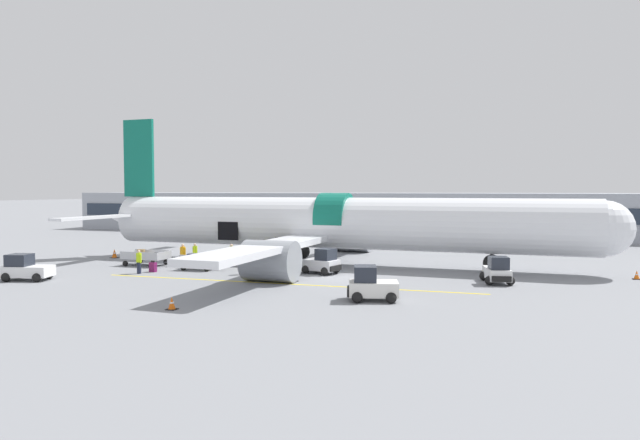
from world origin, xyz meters
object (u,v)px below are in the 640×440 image
(baggage_tug_rear, at_px, (371,286))
(baggage_cart_loading, at_px, (200,262))
(ground_crew_helper, at_px, (195,253))
(ground_crew_loader_b, at_px, (139,261))
(ground_crew_marshal, at_px, (232,255))
(airplane, at_px, (329,224))
(ground_crew_supervisor, at_px, (267,256))
(baggage_cart_queued, at_px, (147,258))
(ground_crew_driver, at_px, (248,261))
(baggage_tug_mid, at_px, (25,269))
(baggage_tug_lead, at_px, (497,272))
(ground_crew_loader_a, at_px, (183,254))
(baggage_tug_spare, at_px, (322,263))
(suitcase_on_tarmac_upright, at_px, (153,267))

(baggage_tug_rear, xyz_separation_m, baggage_cart_loading, (-14.07, 6.75, -0.17))
(baggage_tug_rear, xyz_separation_m, ground_crew_helper, (-16.00, 9.17, 0.10))
(ground_crew_loader_b, height_order, ground_crew_marshal, ground_crew_marshal)
(airplane, xyz_separation_m, ground_crew_supervisor, (-3.48, -3.46, -2.13))
(ground_crew_helper, bearing_deg, baggage_tug_rear, -29.81)
(baggage_cart_queued, xyz_separation_m, ground_crew_driver, (9.09, -1.46, 0.34))
(ground_crew_loader_b, xyz_separation_m, ground_crew_helper, (0.98, 5.37, -0.00))
(baggage_tug_mid, height_order, ground_crew_helper, baggage_tug_mid)
(baggage_tug_lead, distance_m, ground_crew_supervisor, 15.90)
(baggage_tug_lead, relative_size, baggage_tug_rear, 1.00)
(airplane, bearing_deg, ground_crew_loader_a, -155.10)
(ground_crew_helper, bearing_deg, baggage_tug_lead, -3.89)
(ground_crew_loader_b, bearing_deg, ground_crew_loader_a, 81.19)
(baggage_cart_loading, bearing_deg, ground_crew_helper, 128.62)
(ground_crew_helper, bearing_deg, baggage_cart_loading, -51.38)
(ground_crew_loader_b, bearing_deg, ground_crew_marshal, 49.19)
(ground_crew_driver, relative_size, ground_crew_helper, 1.08)
(airplane, relative_size, baggage_cart_loading, 11.55)
(baggage_cart_loading, bearing_deg, baggage_tug_rear, -25.62)
(baggage_tug_mid, height_order, ground_crew_supervisor, ground_crew_supervisor)
(ground_crew_loader_b, relative_size, ground_crew_helper, 1.00)
(ground_crew_supervisor, bearing_deg, baggage_tug_mid, -139.78)
(airplane, distance_m, baggage_tug_mid, 20.56)
(ground_crew_driver, bearing_deg, ground_crew_supervisor, 90.89)
(airplane, distance_m, baggage_cart_loading, 9.85)
(airplane, xyz_separation_m, ground_crew_loader_a, (-9.80, -4.55, -2.15))
(ground_crew_supervisor, bearing_deg, baggage_tug_spare, -14.60)
(baggage_tug_spare, xyz_separation_m, suitcase_on_tarmac_upright, (-11.18, -3.16, -0.37))
(baggage_cart_loading, distance_m, ground_crew_loader_a, 2.62)
(baggage_tug_rear, distance_m, suitcase_on_tarmac_upright, 17.27)
(baggage_tug_spare, distance_m, ground_crew_supervisor, 4.76)
(ground_crew_helper, distance_m, ground_crew_marshal, 3.33)
(baggage_tug_lead, height_order, ground_crew_driver, ground_crew_driver)
(baggage_tug_mid, relative_size, baggage_tug_spare, 1.23)
(baggage_cart_queued, distance_m, suitcase_on_tarmac_upright, 3.67)
(airplane, distance_m, ground_crew_helper, 10.31)
(ground_crew_loader_a, distance_m, suitcase_on_tarmac_upright, 3.32)
(baggage_tug_rear, bearing_deg, suitcase_on_tarmac_upright, 163.95)
(baggage_tug_lead, height_order, baggage_cart_loading, baggage_tug_lead)
(baggage_cart_queued, relative_size, ground_crew_marshal, 2.45)
(airplane, bearing_deg, suitcase_on_tarmac_upright, -142.15)
(airplane, relative_size, ground_crew_loader_b, 25.33)
(baggage_tug_lead, bearing_deg, ground_crew_marshal, 176.67)
(baggage_tug_spare, height_order, ground_crew_supervisor, baggage_tug_spare)
(baggage_tug_rear, bearing_deg, ground_crew_driver, 148.84)
(baggage_cart_queued, bearing_deg, suitcase_on_tarmac_upright, -47.76)
(baggage_tug_lead, xyz_separation_m, suitcase_on_tarmac_upright, (-22.41, -2.91, -0.35))
(ground_crew_loader_a, xyz_separation_m, ground_crew_loader_b, (-0.66, -4.24, -0.03))
(ground_crew_loader_b, bearing_deg, airplane, 40.05)
(ground_crew_helper, bearing_deg, baggage_tug_spare, -6.66)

